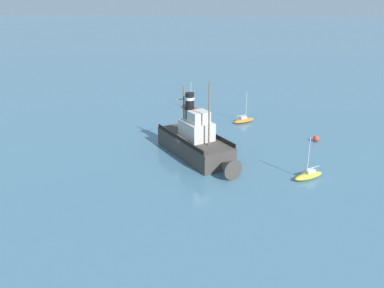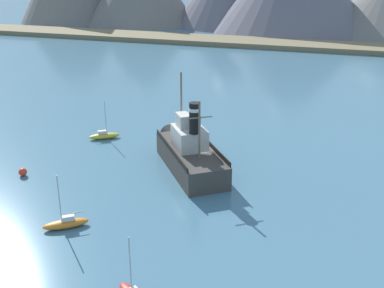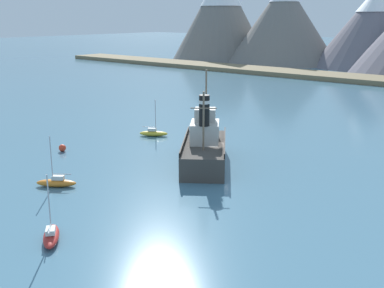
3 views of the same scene
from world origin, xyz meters
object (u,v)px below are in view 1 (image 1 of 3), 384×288
(sailboat_yellow, at_px, (308,175))
(mooring_buoy, at_px, (316,139))
(old_tugboat, at_px, (197,143))
(sailboat_orange, at_px, (244,120))
(sailboat_red, at_px, (190,107))

(sailboat_yellow, xyz_separation_m, mooring_buoy, (-3.00, -12.32, -0.00))
(mooring_buoy, bearing_deg, sailboat_yellow, 76.34)
(old_tugboat, distance_m, mooring_buoy, 17.45)
(sailboat_yellow, relative_size, sailboat_orange, 1.00)
(sailboat_red, bearing_deg, sailboat_yellow, 121.04)
(mooring_buoy, bearing_deg, sailboat_orange, -37.82)
(sailboat_red, bearing_deg, old_tugboat, 98.67)
(sailboat_red, height_order, sailboat_orange, same)
(old_tugboat, distance_m, sailboat_orange, 16.07)
(old_tugboat, xyz_separation_m, sailboat_yellow, (-12.82, 5.08, -1.40))
(sailboat_orange, bearing_deg, old_tugboat, 67.81)
(sailboat_orange, bearing_deg, sailboat_red, -36.41)
(old_tugboat, distance_m, sailboat_red, 22.02)
(sailboat_red, bearing_deg, sailboat_orange, 143.59)
(old_tugboat, bearing_deg, sailboat_yellow, 158.38)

